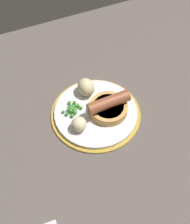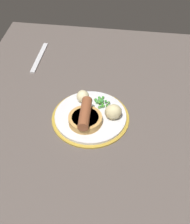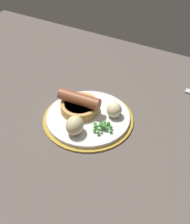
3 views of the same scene
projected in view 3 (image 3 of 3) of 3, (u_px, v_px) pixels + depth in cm
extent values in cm
cube|color=#564C47|center=(78.00, 118.00, 98.33)|extent=(110.00, 80.00, 3.00)
cylinder|color=#B79333|center=(88.00, 120.00, 95.23)|extent=(23.07, 23.07, 0.50)
cylinder|color=silver|center=(88.00, 118.00, 94.94)|extent=(21.22, 21.22, 1.40)
cylinder|color=tan|center=(80.00, 107.00, 95.68)|extent=(9.70, 9.70, 2.23)
cylinder|color=#33190C|center=(80.00, 104.00, 95.05)|extent=(7.76, 7.76, 0.30)
cylinder|color=brown|center=(80.00, 99.00, 93.96)|extent=(11.02, 3.48, 3.01)
sphere|color=#478635|center=(98.00, 133.00, 88.94)|extent=(0.88, 0.88, 0.88)
sphere|color=green|center=(106.00, 128.00, 89.77)|extent=(0.85, 0.85, 0.85)
sphere|color=#43953F|center=(103.00, 125.00, 90.32)|extent=(0.87, 0.87, 0.87)
sphere|color=#41843B|center=(103.00, 124.00, 90.92)|extent=(0.86, 0.86, 0.86)
sphere|color=#3E8A3D|center=(104.00, 124.00, 91.06)|extent=(0.73, 0.73, 0.73)
sphere|color=#40933A|center=(109.00, 123.00, 91.44)|extent=(0.97, 0.97, 0.97)
sphere|color=#3C8B3D|center=(103.00, 126.00, 89.84)|extent=(0.84, 0.84, 0.84)
sphere|color=#37823A|center=(101.00, 125.00, 89.98)|extent=(0.98, 0.98, 0.98)
sphere|color=#47973C|center=(104.00, 123.00, 91.29)|extent=(0.99, 0.99, 0.99)
sphere|color=green|center=(111.00, 127.00, 90.41)|extent=(0.88, 0.88, 0.88)
sphere|color=#46832B|center=(94.00, 130.00, 89.64)|extent=(0.82, 0.82, 0.82)
sphere|color=#4A9728|center=(101.00, 124.00, 90.81)|extent=(0.79, 0.79, 0.79)
sphere|color=#388E32|center=(101.00, 130.00, 89.33)|extent=(0.75, 0.75, 0.75)
sphere|color=#3B902D|center=(95.00, 125.00, 90.87)|extent=(0.74, 0.74, 0.74)
sphere|color=#489234|center=(95.00, 124.00, 91.54)|extent=(0.81, 0.81, 0.81)
sphere|color=#498629|center=(104.00, 126.00, 89.82)|extent=(0.91, 0.91, 0.91)
sphere|color=#4B912B|center=(95.00, 127.00, 90.41)|extent=(0.75, 0.75, 0.75)
sphere|color=green|center=(98.00, 126.00, 90.32)|extent=(0.73, 0.73, 0.73)
sphere|color=#468F2B|center=(102.00, 125.00, 90.04)|extent=(0.84, 0.84, 0.84)
sphere|color=#4E973E|center=(106.00, 125.00, 90.41)|extent=(0.89, 0.89, 0.89)
sphere|color=#428E33|center=(111.00, 132.00, 89.64)|extent=(0.81, 0.81, 0.81)
ellipsoid|color=beige|center=(114.00, 110.00, 93.39)|extent=(4.18, 4.18, 3.86)
ellipsoid|color=beige|center=(75.00, 125.00, 88.47)|extent=(4.79, 5.49, 4.68)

